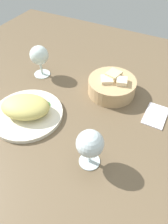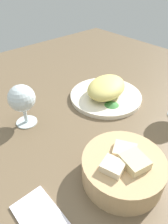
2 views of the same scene
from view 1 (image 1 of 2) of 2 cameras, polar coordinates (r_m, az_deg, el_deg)
ground_plane at (r=74.60cm, az=-3.78°, el=-1.37°), size 140.00×140.00×2.00cm
plate at (r=75.62cm, az=-14.64°, el=-0.49°), size 23.91×23.91×1.40cm
omelette at (r=73.25cm, az=-15.13°, el=1.39°), size 18.93×15.91×5.51cm
lettuce_garnish at (r=75.97cm, az=-10.46°, el=2.02°), size 4.54×4.54×1.09cm
bread_basket at (r=81.00cm, az=7.33°, el=6.85°), size 17.40×17.40×7.66cm
wine_glass_near at (r=56.06cm, az=1.58°, el=-8.55°), size 7.41×7.41×12.17cm
wine_glass_far at (r=88.55cm, az=-11.64°, el=14.07°), size 7.39×7.39×12.64cm
folded_napkin at (r=77.09cm, az=18.29°, el=-0.77°), size 7.03×11.02×0.80cm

